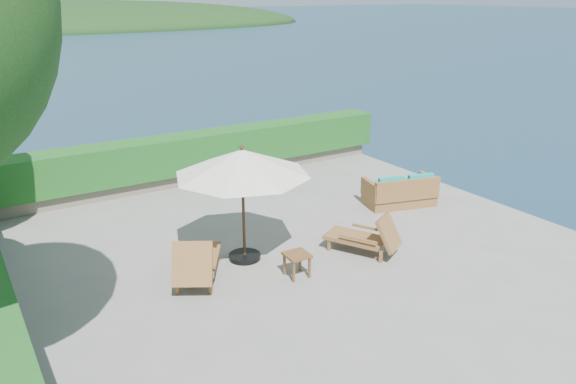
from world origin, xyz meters
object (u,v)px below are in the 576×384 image
lounge_right (366,237)px  side_table (297,258)px  patio_umbrella (242,164)px  wicker_loveseat (400,193)px  lounge_left (197,261)px

lounge_right → side_table: (-1.73, -0.09, 0.02)m
patio_umbrella → wicker_loveseat: size_ratio=1.47×
lounge_left → lounge_right: lounge_left is taller
lounge_left → lounge_right: bearing=18.6°
lounge_left → patio_umbrella: bearing=47.3°
wicker_loveseat → lounge_right: bearing=-130.8°
lounge_right → patio_umbrella: bearing=125.8°
patio_umbrella → lounge_left: 1.99m
lounge_right → wicker_loveseat: bearing=5.7°
lounge_left → wicker_loveseat: 5.93m
wicker_loveseat → patio_umbrella: bearing=-157.5°
wicker_loveseat → lounge_left: bearing=-155.7°
lounge_left → lounge_right: size_ratio=1.12×
lounge_left → side_table: 1.84m
patio_umbrella → lounge_left: (-1.16, -0.34, -1.58)m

